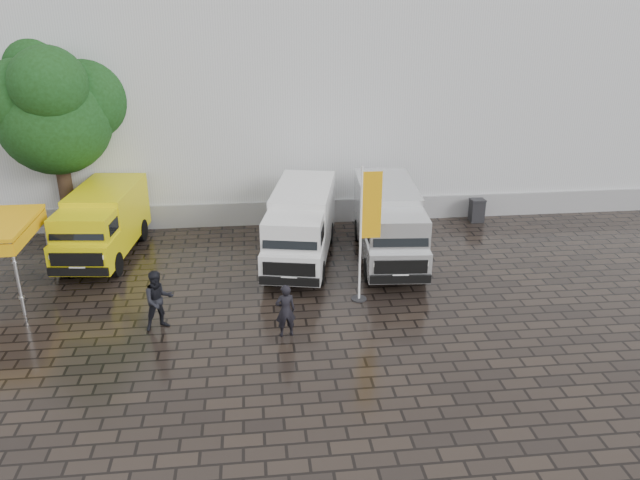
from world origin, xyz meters
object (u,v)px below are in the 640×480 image
object	(u,v)px
person_tent	(158,300)
van_yellow	(103,225)
van_white	(301,228)
flagpole	(366,229)
van_silver	(388,225)
person_front	(285,311)
wheelie_bin	(477,210)

from	to	relation	value
person_tent	van_yellow	bearing A→B (deg)	92.30
van_white	flagpole	size ratio (longest dim) A/B	1.35
van_yellow	person_tent	size ratio (longest dim) A/B	2.94
van_yellow	van_silver	bearing A→B (deg)	-0.84
flagpole	van_yellow	bearing A→B (deg)	153.46
van_silver	person_front	distance (m)	6.63
flagpole	person_front	distance (m)	3.73
wheelie_bin	person_front	world-z (taller)	person_front
van_yellow	wheelie_bin	xyz separation A→B (m)	(15.18, 2.18, -0.75)
van_silver	person_front	world-z (taller)	van_silver
flagpole	person_front	bearing A→B (deg)	-143.15
flagpole	person_front	world-z (taller)	flagpole
flagpole	person_tent	size ratio (longest dim) A/B	2.43
van_yellow	flagpole	size ratio (longest dim) A/B	1.21
wheelie_bin	person_tent	world-z (taller)	person_tent
flagpole	person_front	xyz separation A→B (m)	(-2.68, -2.01, -1.64)
van_yellow	wheelie_bin	bearing A→B (deg)	14.72
flagpole	person_tent	world-z (taller)	flagpole
van_silver	person_tent	bearing A→B (deg)	-146.40
van_silver	wheelie_bin	distance (m)	5.94
van_silver	van_yellow	bearing A→B (deg)	177.16
van_white	van_yellow	bearing A→B (deg)	-177.52
van_silver	wheelie_bin	size ratio (longest dim) A/B	6.15
van_silver	flagpole	size ratio (longest dim) A/B	1.37
van_white	person_front	world-z (taller)	van_white
van_silver	van_white	bearing A→B (deg)	-178.17
person_front	van_yellow	bearing A→B (deg)	-55.04
person_tent	van_white	bearing A→B (deg)	21.22
van_silver	person_tent	size ratio (longest dim) A/B	3.34
van_yellow	person_front	size ratio (longest dim) A/B	3.33
van_silver	wheelie_bin	bearing A→B (deg)	41.61
wheelie_bin	person_tent	distance (m)	14.75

